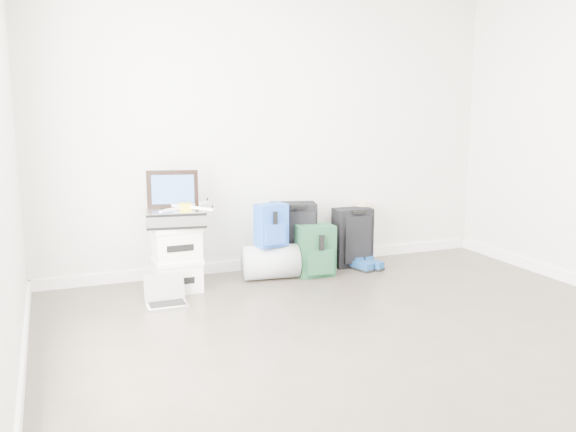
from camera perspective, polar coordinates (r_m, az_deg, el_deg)
name	(u,v)px	position (r m, az deg, el deg)	size (l,w,h in m)	color
ground	(417,366)	(3.92, 11.99, -13.56)	(5.00, 5.00, 0.00)	#3C342C
room_envelope	(427,78)	(3.60, 12.89, 12.47)	(4.52, 5.02, 2.71)	silver
boxes_stack	(177,258)	(5.28, -10.33, -3.91)	(0.40, 0.33, 0.57)	white
briefcase	(176,218)	(5.21, -10.46, -0.18)	(0.48, 0.35, 0.14)	#B2B2B7
painting	(173,189)	(5.26, -10.75, 2.48)	(0.42, 0.14, 0.32)	black
drone	(185,206)	(5.19, -9.58, 0.88)	(0.50, 0.50, 0.05)	gold
duffel_bag	(271,262)	(5.59, -1.64, -4.32)	(0.31, 0.31, 0.50)	#93969B
blue_backpack	(272,226)	(5.48, -1.55, -0.94)	(0.30, 0.25, 0.38)	#18419F
large_suitcase	(294,237)	(5.81, 0.54, -1.98)	(0.47, 0.36, 0.66)	black
green_backpack	(316,252)	(5.66, 2.63, -3.37)	(0.35, 0.26, 0.48)	#143924
carry_on	(353,237)	(6.02, 6.07, -2.00)	(0.37, 0.25, 0.58)	black
shoes	(366,265)	(5.95, 7.32, -4.62)	(0.30, 0.27, 0.08)	black
rolled_rug	(363,233)	(6.21, 7.03, -1.56)	(0.19, 0.19, 0.59)	tan
laptop	(166,297)	(5.02, -11.35, -7.44)	(0.32, 0.23, 0.23)	silver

